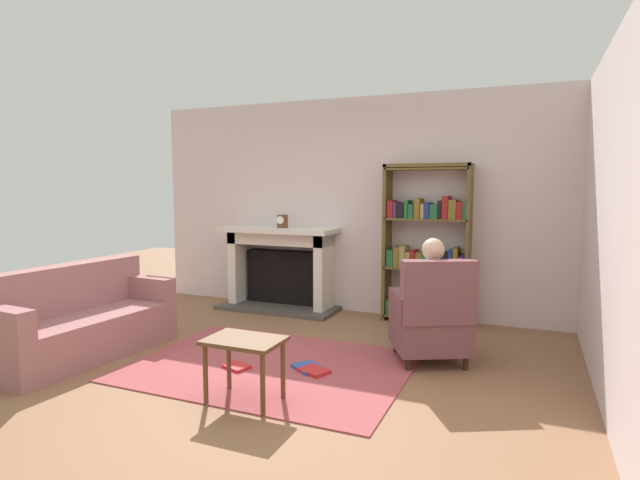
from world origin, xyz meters
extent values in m
plane|color=#8B5F41|center=(0.00, 0.00, 0.00)|extent=(14.00, 14.00, 0.00)
cube|color=silver|center=(0.00, 2.55, 1.35)|extent=(5.60, 0.10, 2.70)
cube|color=silver|center=(2.65, 1.25, 1.35)|extent=(0.10, 5.20, 2.70)
cube|color=#A3464A|center=(0.00, 0.30, 0.01)|extent=(2.40, 1.80, 0.01)
cube|color=#4C4742|center=(-0.91, 2.18, 0.03)|extent=(1.56, 0.64, 0.05)
cube|color=black|center=(-0.91, 2.40, 0.40)|extent=(1.04, 0.20, 0.70)
cube|color=silver|center=(-1.53, 2.28, 0.51)|extent=(0.12, 0.44, 1.01)
cube|color=silver|center=(-0.29, 2.28, 0.51)|extent=(0.12, 0.44, 1.01)
cube|color=silver|center=(-0.91, 2.28, 0.93)|extent=(1.36, 0.44, 0.16)
cube|color=silver|center=(-0.91, 2.22, 1.04)|extent=(1.52, 0.56, 0.06)
cylinder|color=brown|center=(-0.84, 2.20, 1.16)|extent=(0.14, 0.14, 0.17)
cylinder|color=white|center=(-0.84, 2.14, 1.18)|extent=(0.10, 0.01, 0.10)
cube|color=brown|center=(0.50, 2.34, 0.93)|extent=(0.04, 0.32, 1.86)
cube|color=brown|center=(1.45, 2.34, 0.93)|extent=(0.04, 0.32, 1.86)
cube|color=brown|center=(0.97, 2.34, 1.84)|extent=(0.99, 0.32, 0.04)
cube|color=brown|center=(0.97, 2.34, 0.06)|extent=(0.95, 0.32, 0.02)
cube|color=#1E592D|center=(0.56, 2.33, 0.16)|extent=(0.07, 0.26, 0.18)
cube|color=#1E592D|center=(0.63, 2.33, 0.16)|extent=(0.06, 0.26, 0.18)
cube|color=#997F4C|center=(0.71, 2.33, 0.16)|extent=(0.09, 0.26, 0.18)
cube|color=#4C1E59|center=(0.80, 2.33, 0.18)|extent=(0.07, 0.26, 0.22)
cube|color=black|center=(0.88, 2.33, 0.20)|extent=(0.07, 0.26, 0.25)
cube|color=navy|center=(0.95, 2.33, 0.18)|extent=(0.06, 0.26, 0.21)
cube|color=navy|center=(1.03, 2.33, 0.19)|extent=(0.09, 0.26, 0.24)
cube|color=navy|center=(1.11, 2.33, 0.19)|extent=(0.07, 0.26, 0.24)
cube|color=brown|center=(1.19, 2.33, 0.19)|extent=(0.09, 0.26, 0.23)
cube|color=black|center=(1.27, 2.33, 0.19)|extent=(0.05, 0.26, 0.24)
cube|color=maroon|center=(1.33, 2.33, 0.18)|extent=(0.05, 0.26, 0.22)
cube|color=maroon|center=(1.41, 2.33, 0.17)|extent=(0.08, 0.26, 0.20)
cube|color=brown|center=(0.97, 2.34, 0.64)|extent=(0.95, 0.32, 0.02)
cube|color=#1E592D|center=(0.56, 2.33, 0.75)|extent=(0.08, 0.26, 0.20)
cube|color=brown|center=(0.64, 2.33, 0.77)|extent=(0.07, 0.26, 0.23)
cube|color=#997F4C|center=(0.71, 2.33, 0.78)|extent=(0.06, 0.26, 0.25)
cube|color=#997F4C|center=(0.78, 2.33, 0.74)|extent=(0.06, 0.26, 0.18)
cube|color=maroon|center=(0.83, 2.33, 0.75)|extent=(0.05, 0.26, 0.20)
cube|color=brown|center=(0.91, 2.33, 0.74)|extent=(0.07, 0.26, 0.18)
cube|color=#1E592D|center=(0.97, 2.33, 0.76)|extent=(0.06, 0.26, 0.21)
cube|color=#1E592D|center=(1.04, 2.33, 0.78)|extent=(0.05, 0.26, 0.26)
cube|color=black|center=(1.12, 2.33, 0.74)|extent=(0.08, 0.26, 0.19)
cube|color=black|center=(1.20, 2.33, 0.75)|extent=(0.06, 0.26, 0.19)
cube|color=navy|center=(1.26, 2.33, 0.77)|extent=(0.05, 0.26, 0.23)
cube|color=brown|center=(1.32, 2.33, 0.78)|extent=(0.05, 0.26, 0.25)
cube|color=#4C1E59|center=(1.38, 2.33, 0.73)|extent=(0.06, 0.26, 0.16)
cube|color=brown|center=(0.97, 2.34, 1.22)|extent=(0.95, 0.32, 0.02)
cube|color=maroon|center=(0.56, 2.33, 1.33)|extent=(0.07, 0.26, 0.20)
cube|color=#4C1E59|center=(0.62, 2.33, 1.32)|extent=(0.04, 0.26, 0.19)
cube|color=black|center=(0.68, 2.33, 1.32)|extent=(0.08, 0.26, 0.18)
cube|color=#1E592D|center=(0.75, 2.33, 1.33)|extent=(0.04, 0.26, 0.21)
cube|color=#1E592D|center=(0.80, 2.33, 1.31)|extent=(0.05, 0.26, 0.16)
cube|color=brown|center=(0.87, 2.33, 1.34)|extent=(0.07, 0.26, 0.23)
cube|color=#997F4C|center=(0.94, 2.33, 1.32)|extent=(0.04, 0.26, 0.17)
cube|color=navy|center=(0.99, 2.33, 1.32)|extent=(0.05, 0.26, 0.18)
cube|color=#1E592D|center=(1.07, 2.33, 1.31)|extent=(0.09, 0.26, 0.17)
cube|color=black|center=(1.13, 2.33, 1.33)|extent=(0.04, 0.26, 0.21)
cube|color=maroon|center=(1.19, 2.33, 1.36)|extent=(0.07, 0.26, 0.26)
cube|color=brown|center=(1.27, 2.33, 1.34)|extent=(0.08, 0.26, 0.22)
cube|color=maroon|center=(1.35, 2.33, 1.33)|extent=(0.06, 0.26, 0.20)
cube|color=#1E592D|center=(1.41, 2.33, 1.33)|extent=(0.05, 0.26, 0.20)
cube|color=brown|center=(0.97, 2.34, 1.80)|extent=(0.95, 0.32, 0.02)
cylinder|color=#331E14|center=(1.40, 1.32, 0.06)|extent=(0.05, 0.05, 0.12)
cylinder|color=#331E14|center=(0.94, 1.09, 0.06)|extent=(0.05, 0.05, 0.12)
cylinder|color=#331E14|center=(1.61, 0.89, 0.06)|extent=(0.05, 0.05, 0.12)
cylinder|color=#331E14|center=(1.16, 0.66, 0.06)|extent=(0.05, 0.05, 0.12)
cube|color=brown|center=(1.28, 0.99, 0.27)|extent=(0.84, 0.82, 0.30)
cube|color=brown|center=(1.38, 0.77, 0.70)|extent=(0.64, 0.43, 0.55)
cube|color=brown|center=(1.52, 1.11, 0.53)|extent=(0.35, 0.54, 0.22)
cube|color=brown|center=(1.04, 0.87, 0.53)|extent=(0.35, 0.54, 0.22)
cube|color=silver|center=(1.30, 0.94, 0.67)|extent=(0.38, 0.32, 0.50)
sphere|color=#D8AD8C|center=(1.30, 0.94, 1.04)|extent=(0.20, 0.20, 0.20)
cube|color=#191E3F|center=(1.28, 1.16, 0.47)|extent=(0.29, 0.41, 0.12)
cube|color=#191E3F|center=(1.14, 1.09, 0.47)|extent=(0.29, 0.41, 0.12)
cylinder|color=#191E3F|center=(1.20, 1.33, 0.21)|extent=(0.10, 0.10, 0.42)
cylinder|color=#191E3F|center=(1.05, 1.26, 0.21)|extent=(0.10, 0.10, 0.42)
cube|color=white|center=(1.15, 1.24, 0.77)|extent=(0.37, 0.26, 0.25)
cube|color=#9E6667|center=(-1.73, -0.14, 0.20)|extent=(0.82, 1.74, 0.40)
cube|color=#9E6667|center=(-2.00, -0.12, 0.62)|extent=(0.32, 1.71, 0.45)
cube|color=#9E6667|center=(-1.79, -0.91, 0.52)|extent=(0.71, 0.21, 0.24)
cube|color=#9E6667|center=(-1.68, 0.63, 0.52)|extent=(0.71, 0.21, 0.24)
cube|color=brown|center=(0.18, -0.43, 0.47)|extent=(0.56, 0.39, 0.03)
cylinder|color=brown|center=(-0.05, -0.59, 0.23)|extent=(0.04, 0.04, 0.45)
cylinder|color=brown|center=(0.42, -0.59, 0.23)|extent=(0.04, 0.04, 0.45)
cylinder|color=brown|center=(-0.05, -0.28, 0.23)|extent=(0.04, 0.04, 0.45)
cylinder|color=brown|center=(0.42, -0.28, 0.23)|extent=(0.04, 0.04, 0.45)
cube|color=#334CA5|center=(0.35, 0.34, 0.02)|extent=(0.34, 0.33, 0.03)
cube|color=red|center=(0.43, 0.28, 0.03)|extent=(0.29, 0.26, 0.03)
cube|color=red|center=(-0.24, 0.12, 0.03)|extent=(0.26, 0.23, 0.03)
camera|label=1|loc=(2.09, -3.53, 1.59)|focal=28.29mm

